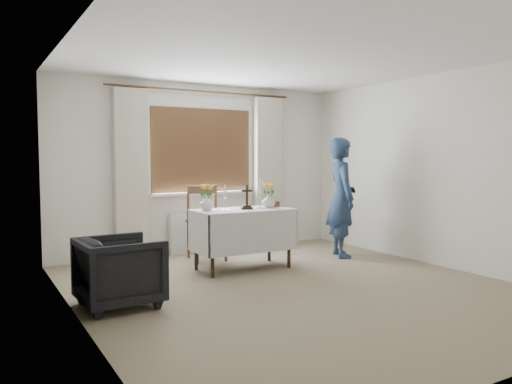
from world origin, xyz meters
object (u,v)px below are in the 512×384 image
at_px(altar_table, 243,239).
at_px(person, 342,197).
at_px(wooden_cross, 247,197).
at_px(armchair, 120,271).
at_px(flower_vase_left, 206,203).
at_px(flower_vase_right, 269,201).
at_px(wooden_chair, 207,223).

relative_size(altar_table, person, 0.73).
distance_m(person, wooden_cross, 1.56).
bearing_deg(altar_table, wooden_cross, -33.97).
height_order(armchair, flower_vase_left, flower_vase_left).
distance_m(altar_table, wooden_cross, 0.54).
xyz_separation_m(wooden_cross, flower_vase_right, (0.33, 0.01, -0.07)).
height_order(person, wooden_cross, person).
xyz_separation_m(wooden_chair, person, (1.75, -0.76, 0.33)).
bearing_deg(flower_vase_left, person, -2.41).
distance_m(wooden_cross, flower_vase_right, 0.33).
bearing_deg(wooden_chair, wooden_cross, -69.82).
xyz_separation_m(altar_table, wooden_chair, (-0.15, 0.76, 0.13)).
xyz_separation_m(person, flower_vase_right, (-1.23, -0.02, 0.01)).
relative_size(armchair, flower_vase_left, 4.12).
bearing_deg(person, wooden_cross, 112.85).
bearing_deg(person, flower_vase_right, 112.72).
bearing_deg(armchair, flower_vase_right, -72.68).
distance_m(altar_table, armchair, 1.95).
height_order(altar_table, wooden_chair, wooden_chair).
relative_size(armchair, flower_vase_right, 4.08).
xyz_separation_m(altar_table, flower_vase_right, (0.37, -0.02, 0.47)).
height_order(wooden_chair, person, person).
bearing_deg(flower_vase_right, armchair, -159.71).
relative_size(altar_table, wooden_cross, 3.99).
height_order(armchair, person, person).
height_order(wooden_chair, flower_vase_left, wooden_chair).
height_order(wooden_cross, flower_vase_left, wooden_cross).
distance_m(wooden_chair, wooden_cross, 0.91).
height_order(altar_table, flower_vase_left, flower_vase_left).
height_order(wooden_chair, wooden_cross, wooden_cross).
distance_m(wooden_chair, flower_vase_left, 0.81).
bearing_deg(person, flower_vase_left, 109.36).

